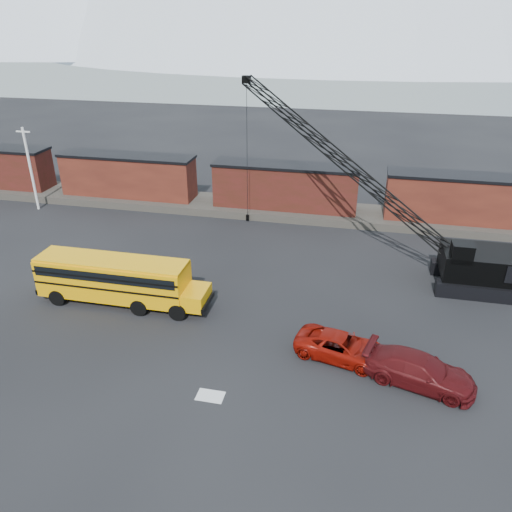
{
  "coord_description": "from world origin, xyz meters",
  "views": [
    {
      "loc": [
        6.98,
        -22.64,
        17.58
      ],
      "look_at": [
        0.61,
        6.32,
        3.0
      ],
      "focal_mm": 35.0,
      "sensor_mm": 36.0,
      "label": 1
    }
  ],
  "objects_px": {
    "red_pickup": "(342,347)",
    "crawler_crane": "(342,160)",
    "maroon_suv": "(419,370)",
    "school_bus": "(118,279)"
  },
  "relations": [
    {
      "from": "red_pickup",
      "to": "crawler_crane",
      "type": "distance_m",
      "value": 16.0
    },
    {
      "from": "red_pickup",
      "to": "crawler_crane",
      "type": "bearing_deg",
      "value": 18.8
    },
    {
      "from": "school_bus",
      "to": "crawler_crane",
      "type": "height_order",
      "value": "crawler_crane"
    },
    {
      "from": "crawler_crane",
      "to": "maroon_suv",
      "type": "bearing_deg",
      "value": -70.81
    },
    {
      "from": "maroon_suv",
      "to": "crawler_crane",
      "type": "relative_size",
      "value": 0.26
    },
    {
      "from": "school_bus",
      "to": "maroon_suv",
      "type": "height_order",
      "value": "school_bus"
    },
    {
      "from": "school_bus",
      "to": "red_pickup",
      "type": "bearing_deg",
      "value": -10.77
    },
    {
      "from": "school_bus",
      "to": "red_pickup",
      "type": "relative_size",
      "value": 2.24
    },
    {
      "from": "school_bus",
      "to": "maroon_suv",
      "type": "distance_m",
      "value": 19.35
    },
    {
      "from": "crawler_crane",
      "to": "red_pickup",
      "type": "bearing_deg",
      "value": -84.44
    }
  ]
}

